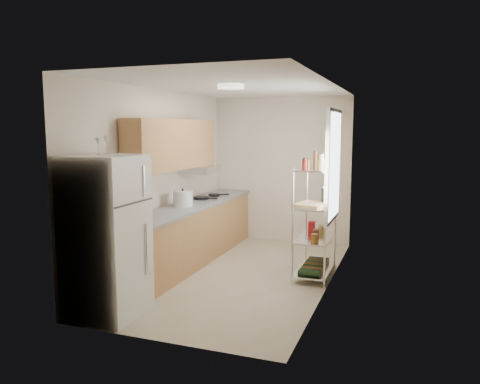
# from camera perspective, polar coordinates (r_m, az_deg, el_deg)

# --- Properties ---
(room) EXTENTS (2.52, 4.42, 2.62)m
(room) POSITION_cam_1_polar(r_m,az_deg,el_deg) (6.39, -0.15, 1.08)
(room) COLOR #B2A890
(room) RESTS_ON ground
(counter_run) EXTENTS (0.63, 3.51, 0.90)m
(counter_run) POSITION_cam_1_polar(r_m,az_deg,el_deg) (7.28, -5.77, -4.89)
(counter_run) COLOR #B37F4C
(counter_run) RESTS_ON ground
(upper_cabinets) EXTENTS (0.33, 2.20, 0.72)m
(upper_cabinets) POSITION_cam_1_polar(r_m,az_deg,el_deg) (6.87, -8.18, 5.74)
(upper_cabinets) COLOR #B37F4C
(upper_cabinets) RESTS_ON room
(range_hood) EXTENTS (0.50, 0.60, 0.12)m
(range_hood) POSITION_cam_1_polar(r_m,az_deg,el_deg) (7.59, -4.90, 2.79)
(range_hood) COLOR #B7BABC
(range_hood) RESTS_ON room
(window) EXTENTS (0.06, 1.00, 1.46)m
(window) POSITION_cam_1_polar(r_m,az_deg,el_deg) (6.40, 11.32, 3.19)
(window) COLOR white
(window) RESTS_ON room
(bakers_rack) EXTENTS (0.45, 0.90, 1.73)m
(bakers_rack) POSITION_cam_1_polar(r_m,az_deg,el_deg) (6.43, 9.21, -0.70)
(bakers_rack) COLOR silver
(bakers_rack) RESTS_ON ground
(ceiling_dome) EXTENTS (0.34, 0.34, 0.05)m
(ceiling_dome) POSITION_cam_1_polar(r_m,az_deg,el_deg) (6.09, -1.15, 12.72)
(ceiling_dome) COLOR white
(ceiling_dome) RESTS_ON room
(refrigerator) EXTENTS (0.73, 0.73, 1.76)m
(refrigerator) POSITION_cam_1_polar(r_m,az_deg,el_deg) (5.29, -15.98, -5.22)
(refrigerator) COLOR silver
(refrigerator) RESTS_ON ground
(wine_glass_a) EXTENTS (0.07, 0.07, 0.19)m
(wine_glass_a) POSITION_cam_1_polar(r_m,az_deg,el_deg) (5.35, -15.95, 5.51)
(wine_glass_a) COLOR silver
(wine_glass_a) RESTS_ON refrigerator
(wine_glass_b) EXTENTS (0.06, 0.06, 0.18)m
(wine_glass_b) POSITION_cam_1_polar(r_m,az_deg,el_deg) (5.24, -16.87, 5.36)
(wine_glass_b) COLOR silver
(wine_glass_b) RESTS_ON refrigerator
(rice_cooker) EXTENTS (0.29, 0.29, 0.23)m
(rice_cooker) POSITION_cam_1_polar(r_m,az_deg,el_deg) (6.96, -6.99, -0.79)
(rice_cooker) COLOR white
(rice_cooker) RESTS_ON counter_run
(frying_pan_large) EXTENTS (0.26, 0.26, 0.04)m
(frying_pan_large) POSITION_cam_1_polar(r_m,az_deg,el_deg) (7.62, -4.76, -0.74)
(frying_pan_large) COLOR black
(frying_pan_large) RESTS_ON counter_run
(frying_pan_small) EXTENTS (0.27, 0.27, 0.04)m
(frying_pan_small) POSITION_cam_1_polar(r_m,az_deg,el_deg) (7.97, -3.17, -0.35)
(frying_pan_small) COLOR black
(frying_pan_small) RESTS_ON counter_run
(cutting_board) EXTENTS (0.48, 0.56, 0.03)m
(cutting_board) POSITION_cam_1_polar(r_m,az_deg,el_deg) (6.39, 8.72, -1.48)
(cutting_board) COLOR tan
(cutting_board) RESTS_ON bakers_rack
(espresso_machine) EXTENTS (0.19, 0.24, 0.25)m
(espresso_machine) POSITION_cam_1_polar(r_m,az_deg,el_deg) (6.55, 10.58, -0.33)
(espresso_machine) COLOR black
(espresso_machine) RESTS_ON bakers_rack
(storage_bag) EXTENTS (0.10, 0.14, 0.15)m
(storage_bag) POSITION_cam_1_polar(r_m,az_deg,el_deg) (6.85, 8.73, -4.20)
(storage_bag) COLOR red
(storage_bag) RESTS_ON bakers_rack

